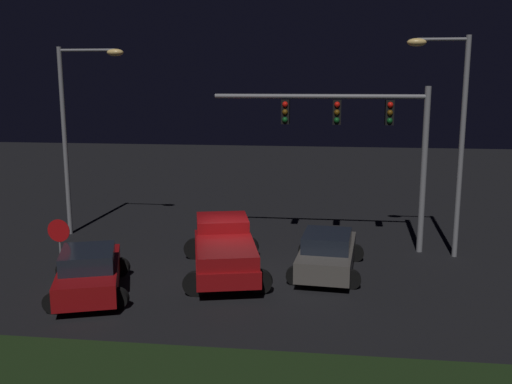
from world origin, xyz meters
TOP-DOWN VIEW (x-y plane):
  - ground_plane at (0.00, 0.00)m, footprint 80.00×80.00m
  - pickup_truck at (-0.32, -0.05)m, footprint 3.71×5.72m
  - car_sedan at (-4.22, -2.56)m, footprint 3.34×4.75m
  - car_sedan_far at (3.29, 0.44)m, footprint 2.73×4.54m
  - traffic_signal_gantry at (4.49, 3.48)m, footprint 8.32×0.56m
  - street_lamp_left at (-7.47, 4.37)m, footprint 2.89×0.44m
  - street_lamp_right at (7.76, 3.01)m, footprint 2.28×0.44m
  - stop_sign at (-5.52, -1.83)m, footprint 0.76×0.08m

SIDE VIEW (x-z plane):
  - ground_plane at x=0.00m, z-range 0.00..0.00m
  - car_sedan at x=-4.22m, z-range -0.02..1.49m
  - car_sedan_far at x=3.29m, z-range -0.02..1.49m
  - pickup_truck at x=-0.32m, z-range 0.10..1.90m
  - stop_sign at x=-5.52m, z-range 0.45..2.68m
  - traffic_signal_gantry at x=4.49m, z-range 1.65..8.15m
  - street_lamp_left at x=-7.47m, z-range 1.08..9.18m
  - street_lamp_right at x=7.76m, z-range 1.03..9.36m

